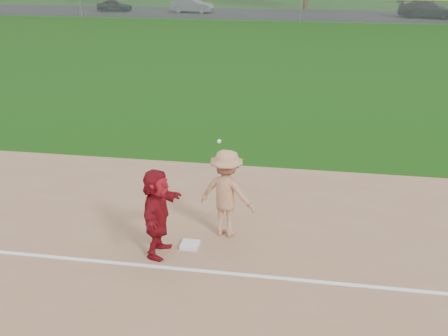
% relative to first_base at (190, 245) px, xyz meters
% --- Properties ---
extents(ground, '(160.00, 160.00, 0.00)m').
position_rel_first_base_xyz_m(ground, '(0.48, -0.10, -0.06)').
color(ground, '#15410C').
rests_on(ground, ground).
extents(foul_line, '(60.00, 0.10, 0.01)m').
position_rel_first_base_xyz_m(foul_line, '(0.48, -0.90, -0.04)').
color(foul_line, white).
rests_on(foul_line, infield_dirt).
extents(parking_asphalt, '(120.00, 10.00, 0.01)m').
position_rel_first_base_xyz_m(parking_asphalt, '(0.48, 45.90, -0.06)').
color(parking_asphalt, black).
rests_on(parking_asphalt, ground).
extents(first_base, '(0.38, 0.38, 0.08)m').
position_rel_first_base_xyz_m(first_base, '(0.00, 0.00, 0.00)').
color(first_base, white).
rests_on(first_base, infield_dirt).
extents(base_runner, '(0.63, 1.75, 1.86)m').
position_rel_first_base_xyz_m(base_runner, '(-0.57, -0.37, 0.89)').
color(base_runner, maroon).
rests_on(base_runner, infield_dirt).
extents(car_left, '(3.59, 1.70, 1.19)m').
position_rel_first_base_xyz_m(car_left, '(-18.37, 45.56, 0.54)').
color(car_left, black).
rests_on(car_left, parking_asphalt).
extents(car_mid, '(4.29, 1.90, 1.37)m').
position_rel_first_base_xyz_m(car_mid, '(-10.40, 45.75, 0.63)').
color(car_mid, '#5B5E63').
rests_on(car_mid, parking_asphalt).
extents(car_right, '(5.76, 3.73, 1.55)m').
position_rel_first_base_xyz_m(car_right, '(11.76, 44.88, 0.72)').
color(car_right, black).
rests_on(car_right, parking_asphalt).
extents(first_base_play, '(1.39, 1.02, 2.35)m').
position_rel_first_base_xyz_m(first_base_play, '(0.66, 0.71, 0.93)').
color(first_base_play, '#A0A0A2').
rests_on(first_base_play, infield_dirt).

